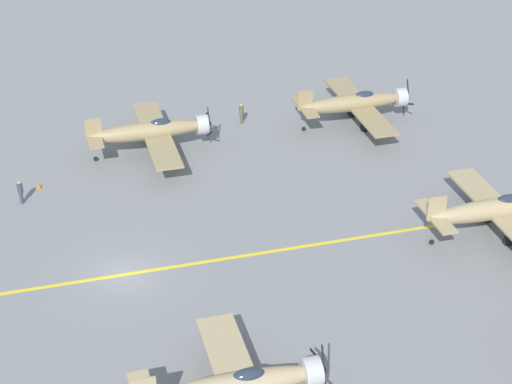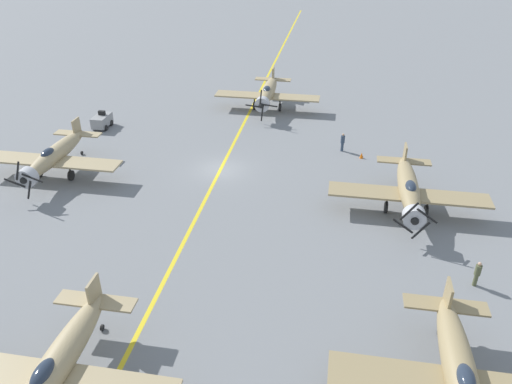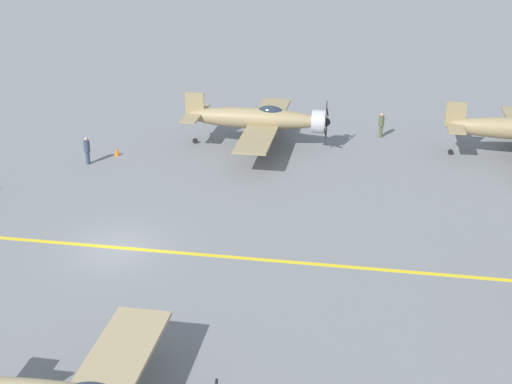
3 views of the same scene
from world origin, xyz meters
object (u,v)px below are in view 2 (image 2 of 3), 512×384
object	(u,v)px
airplane_mid_right	(53,156)
tow_tractor	(102,121)
airplane_mid_left	(409,189)
airplane_near_center	(268,93)
ground_crew_walking	(343,142)
airplane_far_left	(460,375)
ground_crew_inspecting	(477,273)
airplane_far_center	(54,370)
traffic_cone	(362,155)

from	to	relation	value
airplane_mid_right	tow_tractor	xyz separation A→B (m)	(0.93, -11.23, -1.22)
airplane_mid_right	airplane_mid_left	bearing A→B (deg)	-166.66
airplane_near_center	tow_tractor	world-z (taller)	airplane_near_center
airplane_mid_right	ground_crew_walking	size ratio (longest dim) A/B	6.60
airplane_mid_left	airplane_far_left	xyz separation A→B (m)	(-0.72, 17.44, 0.00)
ground_crew_inspecting	airplane_near_center	bearing A→B (deg)	-58.72
airplane_mid_right	ground_crew_inspecting	bearing A→B (deg)	179.69
airplane_far_center	airplane_far_left	size ratio (longest dim) A/B	1.00
airplane_far_center	airplane_far_left	bearing A→B (deg)	-179.60
airplane_far_center	traffic_cone	world-z (taller)	airplane_far_center
ground_crew_walking	traffic_cone	world-z (taller)	ground_crew_walking
tow_tractor	traffic_cone	distance (m)	27.48
airplane_near_center	ground_crew_inspecting	world-z (taller)	airplane_near_center
airplane_mid_left	traffic_cone	size ratio (longest dim) A/B	21.82
tow_tractor	ground_crew_walking	world-z (taller)	ground_crew_walking
tow_tractor	ground_crew_walking	size ratio (longest dim) A/B	1.43
airplane_far_center	airplane_mid_right	bearing A→B (deg)	-69.20
airplane_mid_left	airplane_far_left	world-z (taller)	airplane_far_left
airplane_mid_left	ground_crew_walking	bearing A→B (deg)	-78.87
airplane_near_center	ground_crew_walking	xyz separation A→B (m)	(-8.83, 10.11, -1.02)
airplane_mid_left	airplane_near_center	xyz separation A→B (m)	(13.91, -20.52, 0.00)
airplane_mid_right	ground_crew_walking	distance (m)	26.36
airplane_near_center	airplane_mid_right	bearing A→B (deg)	62.70
airplane_mid_left	airplane_near_center	size ratio (longest dim) A/B	1.00
airplane_mid_right	tow_tractor	size ratio (longest dim) A/B	4.62
airplane_mid_left	airplane_mid_right	xyz separation A→B (m)	(29.61, -0.81, 0.00)
ground_crew_inspecting	airplane_far_left	bearing A→B (deg)	73.01
airplane_far_center	traffic_cone	xyz separation A→B (m)	(-14.63, -29.40, -1.74)
ground_crew_inspecting	traffic_cone	bearing A→B (deg)	-68.67
airplane_far_center	airplane_mid_right	world-z (taller)	airplane_far_center
tow_tractor	ground_crew_walking	distance (m)	25.51
airplane_mid_left	ground_crew_inspecting	size ratio (longest dim) A/B	6.71
airplane_mid_left	ground_crew_walking	xyz separation A→B (m)	(5.08, -10.40, -1.02)
tow_tractor	airplane_mid_right	bearing A→B (deg)	94.72
airplane_far_left	airplane_mid_right	bearing A→B (deg)	-15.23
ground_crew_walking	tow_tractor	bearing A→B (deg)	-3.68
airplane_far_left	ground_crew_inspecting	xyz separation A→B (m)	(-2.82, -9.24, -1.04)
airplane_far_left	tow_tractor	bearing A→B (deg)	-27.52
tow_tractor	traffic_cone	xyz separation A→B (m)	(-27.32, 2.93, -0.52)
airplane_far_left	traffic_cone	world-z (taller)	airplane_far_left
airplane_far_center	ground_crew_walking	xyz separation A→B (m)	(-12.78, -30.70, -1.02)
airplane_near_center	airplane_far_center	bearing A→B (deg)	95.72
ground_crew_inspecting	traffic_cone	world-z (taller)	ground_crew_inspecting
airplane_near_center	tow_tractor	xyz separation A→B (m)	(16.63, 8.48, -1.22)
ground_crew_walking	airplane_far_center	bearing A→B (deg)	67.40
airplane_far_center	airplane_near_center	bearing A→B (deg)	-103.84
airplane_far_center	ground_crew_walking	world-z (taller)	airplane_far_center
tow_tractor	airplane_far_center	bearing A→B (deg)	111.42
ground_crew_inspecting	traffic_cone	distance (m)	18.60
airplane_mid_right	airplane_far_left	bearing A→B (deg)	163.87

